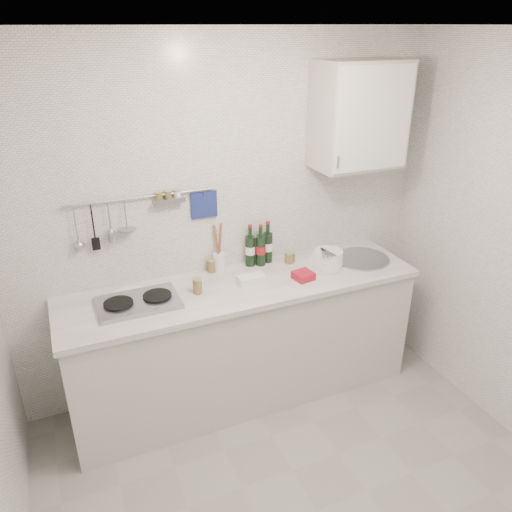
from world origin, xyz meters
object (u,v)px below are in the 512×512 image
Objects in this scene: utensil_crock at (219,259)px; wall_cabinet at (359,115)px; wine_bottles at (260,244)px; plate_stack_hob at (131,298)px; plate_stack_sink at (327,259)px.

wall_cabinet is at bearing -7.62° from utensil_crock.
wine_bottles is at bearing 170.08° from wall_cabinet.
plate_stack_sink is at bearing -2.63° from plate_stack_hob.
plate_stack_sink is (1.39, -0.06, 0.04)m from plate_stack_hob.
plate_stack_sink is 0.77m from utensil_crock.
utensil_crock is (-0.30, 0.01, -0.07)m from wine_bottles.
plate_stack_sink is 0.76× the size of utensil_crock.
wall_cabinet is at bearing 1.45° from plate_stack_hob.
plate_stack_hob is at bearing -178.55° from wall_cabinet.
plate_stack_hob is 0.68m from utensil_crock.
plate_stack_sink is 0.49m from wine_bottles.
plate_stack_hob is at bearing -170.58° from wine_bottles.
utensil_crock is (-0.98, 0.13, -0.94)m from wall_cabinet.
wall_cabinet is 2.26× the size of wine_bottles.
wine_bottles is at bearing -2.43° from utensil_crock.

